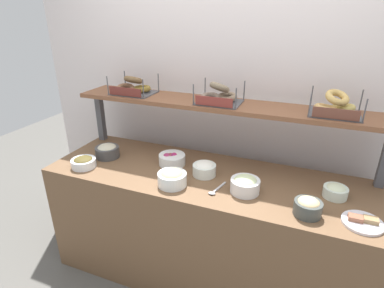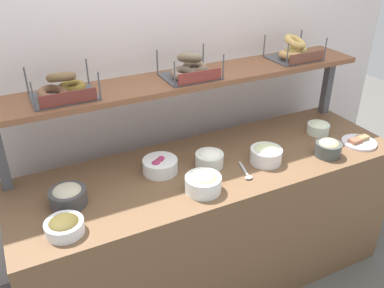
{
  "view_description": "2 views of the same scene",
  "coord_description": "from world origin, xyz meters",
  "px_view_note": "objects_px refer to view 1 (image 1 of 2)",
  "views": [
    {
      "loc": [
        0.58,
        -1.72,
        1.86
      ],
      "look_at": [
        -0.11,
        0.0,
        1.06
      ],
      "focal_mm": 28.96,
      "sensor_mm": 36.0,
      "label": 1
    },
    {
      "loc": [
        -0.97,
        -1.69,
        2.05
      ],
      "look_at": [
        -0.13,
        0.0,
        1.01
      ],
      "focal_mm": 38.5,
      "sensor_mm": 36.0,
      "label": 2
    }
  ],
  "objects_px": {
    "bowl_beet_salad": "(172,159)",
    "serving_spoon_near_plate": "(215,190)",
    "bowl_potato_salad": "(335,191)",
    "bowl_hummus": "(308,207)",
    "bagel_basket_poppy": "(219,96)",
    "bowl_cream_cheese": "(204,168)",
    "bowl_chocolate_spread": "(84,162)",
    "bowl_tuna_salad": "(107,151)",
    "bowl_egg_salad": "(172,178)",
    "bagel_basket_sesame": "(335,107)",
    "bowl_scallion_spread": "(245,184)",
    "bagel_basket_cinnamon_raisin": "(133,87)",
    "serving_plate_white": "(363,222)"
  },
  "relations": [
    {
      "from": "serving_plate_white",
      "to": "bagel_basket_poppy",
      "type": "distance_m",
      "value": 1.13
    },
    {
      "from": "bowl_egg_salad",
      "to": "bowl_tuna_salad",
      "type": "bearing_deg",
      "value": 163.08
    },
    {
      "from": "bowl_egg_salad",
      "to": "bowl_cream_cheese",
      "type": "relative_size",
      "value": 1.17
    },
    {
      "from": "serving_plate_white",
      "to": "serving_spoon_near_plate",
      "type": "bearing_deg",
      "value": 179.04
    },
    {
      "from": "serving_plate_white",
      "to": "serving_spoon_near_plate",
      "type": "xyz_separation_m",
      "value": [
        -0.8,
        0.01,
        -0.0
      ]
    },
    {
      "from": "bowl_cream_cheese",
      "to": "bagel_basket_poppy",
      "type": "relative_size",
      "value": 0.52
    },
    {
      "from": "bowl_chocolate_spread",
      "to": "bagel_basket_cinnamon_raisin",
      "type": "distance_m",
      "value": 0.66
    },
    {
      "from": "bagel_basket_poppy",
      "to": "bowl_egg_salad",
      "type": "bearing_deg",
      "value": -108.37
    },
    {
      "from": "bagel_basket_cinnamon_raisin",
      "to": "bowl_chocolate_spread",
      "type": "bearing_deg",
      "value": -107.9
    },
    {
      "from": "bowl_hummus",
      "to": "serving_spoon_near_plate",
      "type": "xyz_separation_m",
      "value": [
        -0.53,
        0.04,
        -0.04
      ]
    },
    {
      "from": "bowl_scallion_spread",
      "to": "serving_plate_white",
      "type": "distance_m",
      "value": 0.64
    },
    {
      "from": "bowl_scallion_spread",
      "to": "bagel_basket_cinnamon_raisin",
      "type": "distance_m",
      "value": 1.12
    },
    {
      "from": "bowl_egg_salad",
      "to": "bowl_cream_cheese",
      "type": "height_order",
      "value": "bowl_egg_salad"
    },
    {
      "from": "bowl_tuna_salad",
      "to": "bowl_potato_salad",
      "type": "xyz_separation_m",
      "value": [
        1.57,
        0.04,
        -0.01
      ]
    },
    {
      "from": "bowl_tuna_salad",
      "to": "serving_spoon_near_plate",
      "type": "relative_size",
      "value": 1.02
    },
    {
      "from": "bowl_scallion_spread",
      "to": "bagel_basket_cinnamon_raisin",
      "type": "height_order",
      "value": "bagel_basket_cinnamon_raisin"
    },
    {
      "from": "bowl_potato_salad",
      "to": "bagel_basket_sesame",
      "type": "distance_m",
      "value": 0.5
    },
    {
      "from": "bowl_beet_salad",
      "to": "serving_spoon_near_plate",
      "type": "xyz_separation_m",
      "value": [
        0.4,
        -0.23,
        -0.03
      ]
    },
    {
      "from": "bowl_scallion_spread",
      "to": "bowl_potato_salad",
      "type": "relative_size",
      "value": 1.28
    },
    {
      "from": "bowl_chocolate_spread",
      "to": "bowl_hummus",
      "type": "height_order",
      "value": "bowl_hummus"
    },
    {
      "from": "bowl_cream_cheese",
      "to": "bowl_hummus",
      "type": "distance_m",
      "value": 0.69
    },
    {
      "from": "bowl_scallion_spread",
      "to": "bagel_basket_cinnamon_raisin",
      "type": "relative_size",
      "value": 0.57
    },
    {
      "from": "bowl_tuna_salad",
      "to": "bowl_cream_cheese",
      "type": "height_order",
      "value": "bowl_tuna_salad"
    },
    {
      "from": "bowl_beet_salad",
      "to": "bagel_basket_cinnamon_raisin",
      "type": "xyz_separation_m",
      "value": [
        -0.41,
        0.2,
        0.44
      ]
    },
    {
      "from": "bowl_cream_cheese",
      "to": "bagel_basket_cinnamon_raisin",
      "type": "bearing_deg",
      "value": 158.7
    },
    {
      "from": "bagel_basket_poppy",
      "to": "bowl_tuna_salad",
      "type": "bearing_deg",
      "value": -161.36
    },
    {
      "from": "bowl_egg_salad",
      "to": "bagel_basket_sesame",
      "type": "xyz_separation_m",
      "value": [
        0.88,
        0.47,
        0.43
      ]
    },
    {
      "from": "bowl_tuna_salad",
      "to": "serving_spoon_near_plate",
      "type": "bearing_deg",
      "value": -10.25
    },
    {
      "from": "serving_plate_white",
      "to": "bagel_basket_poppy",
      "type": "bearing_deg",
      "value": 154.74
    },
    {
      "from": "bowl_egg_salad",
      "to": "serving_spoon_near_plate",
      "type": "bearing_deg",
      "value": 5.61
    },
    {
      "from": "bowl_hummus",
      "to": "bagel_basket_poppy",
      "type": "height_order",
      "value": "bagel_basket_poppy"
    },
    {
      "from": "bowl_scallion_spread",
      "to": "serving_plate_white",
      "type": "bearing_deg",
      "value": -6.79
    },
    {
      "from": "bowl_hummus",
      "to": "bagel_basket_poppy",
      "type": "relative_size",
      "value": 0.5
    },
    {
      "from": "bagel_basket_cinnamon_raisin",
      "to": "bowl_scallion_spread",
      "type": "bearing_deg",
      "value": -21.01
    },
    {
      "from": "bowl_beet_salad",
      "to": "serving_spoon_near_plate",
      "type": "relative_size",
      "value": 1.09
    },
    {
      "from": "bowl_scallion_spread",
      "to": "bowl_tuna_salad",
      "type": "bearing_deg",
      "value": 174.61
    },
    {
      "from": "bowl_egg_salad",
      "to": "bagel_basket_sesame",
      "type": "relative_size",
      "value": 0.61
    },
    {
      "from": "bowl_chocolate_spread",
      "to": "bowl_tuna_salad",
      "type": "xyz_separation_m",
      "value": [
        0.06,
        0.2,
        0.01
      ]
    },
    {
      "from": "bowl_scallion_spread",
      "to": "bagel_basket_poppy",
      "type": "bearing_deg",
      "value": 128.99
    },
    {
      "from": "bowl_cream_cheese",
      "to": "serving_spoon_near_plate",
      "type": "distance_m",
      "value": 0.22
    },
    {
      "from": "serving_plate_white",
      "to": "bagel_basket_poppy",
      "type": "xyz_separation_m",
      "value": [
        -0.93,
        0.44,
        0.47
      ]
    },
    {
      "from": "bowl_cream_cheese",
      "to": "serving_spoon_near_plate",
      "type": "height_order",
      "value": "bowl_cream_cheese"
    },
    {
      "from": "bowl_potato_salad",
      "to": "bowl_hummus",
      "type": "bearing_deg",
      "value": -120.44
    },
    {
      "from": "bowl_scallion_spread",
      "to": "bowl_cream_cheese",
      "type": "bearing_deg",
      "value": 159.66
    },
    {
      "from": "bowl_hummus",
      "to": "bowl_tuna_salad",
      "type": "bearing_deg",
      "value": 172.1
    },
    {
      "from": "bowl_egg_salad",
      "to": "bagel_basket_poppy",
      "type": "xyz_separation_m",
      "value": [
        0.15,
        0.45,
        0.43
      ]
    },
    {
      "from": "serving_plate_white",
      "to": "bowl_scallion_spread",
      "type": "bearing_deg",
      "value": 173.21
    },
    {
      "from": "bowl_egg_salad",
      "to": "bowl_chocolate_spread",
      "type": "xyz_separation_m",
      "value": [
        -0.68,
        -0.01,
        -0.02
      ]
    },
    {
      "from": "bowl_beet_salad",
      "to": "bowl_tuna_salad",
      "type": "height_order",
      "value": "bowl_tuna_salad"
    },
    {
      "from": "bowl_chocolate_spread",
      "to": "bagel_basket_cinnamon_raisin",
      "type": "relative_size",
      "value": 0.54
    }
  ]
}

